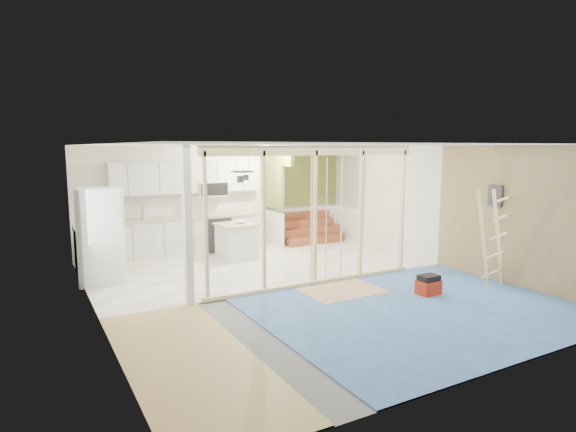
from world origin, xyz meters
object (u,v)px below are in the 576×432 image
fridge (103,236)px  ladder (493,238)px  toolbox (428,286)px  island (237,241)px

fridge → ladder: 7.21m
toolbox → island: bearing=113.6°
island → toolbox: island is taller
fridge → island: fridge is taller
fridge → toolbox: fridge is taller
fridge → toolbox: (4.81, -3.56, -0.73)m
island → toolbox: bearing=-70.9°
fridge → island: bearing=26.5°
island → toolbox: 4.58m
island → ladder: size_ratio=0.50×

